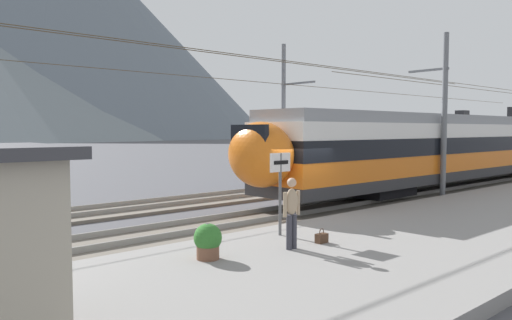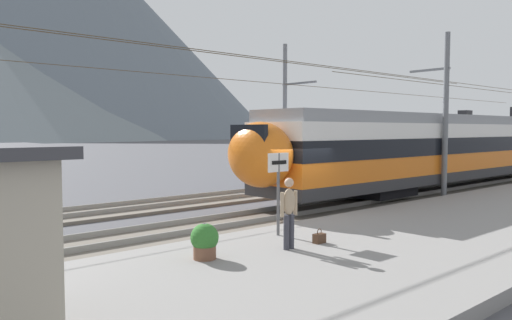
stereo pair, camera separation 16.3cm
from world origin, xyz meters
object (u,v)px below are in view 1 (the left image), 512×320
(train_near_platform, at_px, (476,146))
(catenary_mast_mid, at_px, (442,112))
(catenary_mast_far_side, at_px, (286,112))
(handbag_beside_passenger, at_px, (322,238))
(passenger_walking, at_px, (292,209))
(train_far_track, at_px, (430,143))
(platform_sign, at_px, (280,175))
(potted_plant_platform_edge, at_px, (208,240))

(train_near_platform, relative_size, catenary_mast_mid, 0.71)
(train_near_platform, distance_m, catenary_mast_mid, 7.14)
(catenary_mast_mid, xyz_separation_m, catenary_mast_far_side, (-1.40, 8.40, 0.19))
(catenary_mast_mid, xyz_separation_m, handbag_beside_passenger, (-11.46, -2.96, -3.45))
(catenary_mast_mid, height_order, handbag_beside_passenger, catenary_mast_mid)
(train_near_platform, distance_m, catenary_mast_far_side, 10.85)
(catenary_mast_mid, relative_size, passenger_walking, 28.23)
(train_far_track, bearing_deg, platform_sign, -160.08)
(platform_sign, bearing_deg, catenary_mast_far_side, 44.49)
(train_near_platform, distance_m, platform_sign, 18.65)
(catenary_mast_far_side, xyz_separation_m, handbag_beside_passenger, (-10.06, -11.36, -3.64))
(passenger_walking, bearing_deg, train_near_platform, 12.91)
(train_far_track, bearing_deg, train_near_platform, -127.88)
(catenary_mast_far_side, distance_m, handbag_beside_passenger, 15.61)
(train_near_platform, bearing_deg, catenary_mast_mid, -167.42)
(passenger_walking, xyz_separation_m, potted_plant_platform_edge, (-2.01, 0.58, -0.52))
(train_far_track, relative_size, passenger_walking, 16.86)
(handbag_beside_passenger, bearing_deg, train_far_track, 23.04)
(train_near_platform, xyz_separation_m, passenger_walking, (-19.24, -4.41, -0.98))
(catenary_mast_mid, relative_size, potted_plant_platform_edge, 60.97)
(catenary_mast_mid, height_order, catenary_mast_far_side, catenary_mast_far_side)
(train_far_track, distance_m, handbag_beside_passenger, 24.03)
(platform_sign, relative_size, passenger_walking, 1.30)
(platform_sign, bearing_deg, potted_plant_platform_edge, -166.43)
(train_near_platform, height_order, catenary_mast_mid, catenary_mast_mid)
(passenger_walking, bearing_deg, platform_sign, 55.85)
(catenary_mast_far_side, bearing_deg, catenary_mast_mid, -80.53)
(handbag_beside_passenger, bearing_deg, platform_sign, 96.10)
(passenger_walking, height_order, handbag_beside_passenger, passenger_walking)
(passenger_walking, xyz_separation_m, handbag_beside_passenger, (1.00, -0.06, -0.82))
(train_near_platform, bearing_deg, handbag_beside_passenger, -166.22)
(train_far_track, bearing_deg, catenary_mast_mid, -148.79)
(train_near_platform, distance_m, handbag_beside_passenger, 18.87)
(catenary_mast_far_side, relative_size, passenger_walking, 28.23)
(train_far_track, height_order, potted_plant_platform_edge, train_far_track)
(catenary_mast_mid, distance_m, potted_plant_platform_edge, 15.00)
(train_far_track, relative_size, handbag_beside_passenger, 78.06)
(catenary_mast_mid, distance_m, handbag_beside_passenger, 12.33)
(catenary_mast_mid, distance_m, catenary_mast_far_side, 8.52)
(catenary_mast_far_side, height_order, platform_sign, catenary_mast_far_side)
(train_far_track, bearing_deg, catenary_mast_far_side, 170.62)
(potted_plant_platform_edge, bearing_deg, train_far_track, 19.21)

